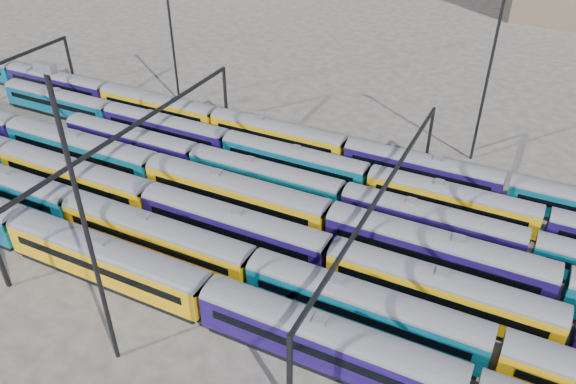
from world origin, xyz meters
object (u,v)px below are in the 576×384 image
at_px(rake_0, 207,294).
at_px(rake_2, 329,253).
at_px(rake_1, 155,234).
at_px(mast_2, 84,222).

xyz_separation_m(rake_0, rake_2, (7.35, 10.00, -0.16)).
height_order(rake_1, rake_2, rake_1).
bearing_deg(rake_2, rake_1, -163.35).
distance_m(rake_1, mast_2, 17.06).
distance_m(rake_2, mast_2, 23.59).
distance_m(rake_0, rake_1, 10.62).
xyz_separation_m(rake_0, rake_1, (-9.37, 5.00, -0.09)).
relative_size(rake_1, rake_2, 1.20).
distance_m(rake_0, rake_2, 12.41).
bearing_deg(rake_0, mast_2, -123.01).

